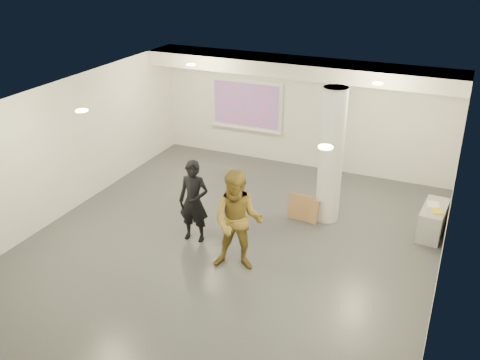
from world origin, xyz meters
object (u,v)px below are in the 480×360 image
at_px(column, 331,156).
at_px(projection_screen, 246,105).
at_px(woman, 194,201).
at_px(credenza, 433,220).
at_px(man, 238,221).

distance_m(column, projection_screen, 4.08).
bearing_deg(woman, credenza, 20.43).
bearing_deg(woman, man, -31.20).
relative_size(column, credenza, 2.72).
relative_size(projection_screen, man, 1.06).
xyz_separation_m(woman, man, (1.25, -0.59, 0.12)).
relative_size(credenza, woman, 0.63).
distance_m(column, credenza, 2.52).
bearing_deg(projection_screen, man, -68.33).
bearing_deg(credenza, column, -169.64).
bearing_deg(credenza, woman, -149.33).
height_order(column, projection_screen, column).
relative_size(column, projection_screen, 1.43).
bearing_deg(credenza, projection_screen, 160.01).
bearing_deg(man, woman, 140.35).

